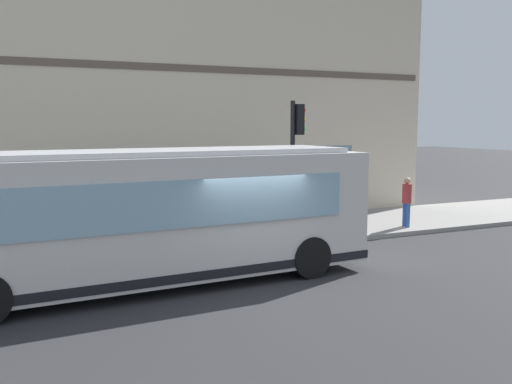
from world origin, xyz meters
TOP-DOWN VIEW (x-y plane):
  - ground at (0.00, 0.00)m, footprint 120.00×120.00m
  - sidewalk_curb at (4.89, 0.00)m, footprint 4.57×40.00m
  - building_corner at (10.90, 0.00)m, footprint 7.51×22.10m
  - city_bus_nearside at (0.59, 1.97)m, footprint 3.05×10.16m
  - traffic_light_near_corner at (2.98, -2.92)m, footprint 0.32×0.49m
  - fire_hydrant at (6.30, -5.13)m, footprint 0.35×0.35m
  - pedestrian_near_hydrant at (3.32, -7.40)m, footprint 0.32×0.32m
  - pedestrian_near_building_entrance at (4.43, 5.16)m, footprint 0.32×0.32m
  - newspaper_vending_box at (4.95, -3.71)m, footprint 0.44×0.43m

SIDE VIEW (x-z plane):
  - ground at x=0.00m, z-range 0.00..0.00m
  - sidewalk_curb at x=4.89m, z-range 0.00..0.15m
  - fire_hydrant at x=6.30m, z-range 0.14..0.88m
  - newspaper_vending_box at x=4.95m, z-range 0.15..1.05m
  - pedestrian_near_hydrant at x=3.32m, z-range 0.28..1.97m
  - pedestrian_near_building_entrance at x=4.43m, z-range 0.30..2.12m
  - city_bus_nearside at x=0.59m, z-range 0.02..3.09m
  - traffic_light_near_corner at x=2.98m, z-range 0.97..5.14m
  - building_corner at x=10.90m, z-range -0.01..10.10m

